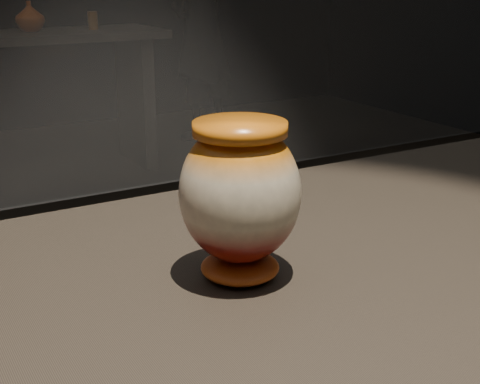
# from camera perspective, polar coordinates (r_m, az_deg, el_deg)

# --- Properties ---
(main_vase) EXTENTS (0.15, 0.15, 0.20)m
(main_vase) POSITION_cam_1_polar(r_m,az_deg,el_deg) (0.80, 0.00, -0.24)
(main_vase) COLOR #671009
(main_vase) RESTS_ON display_plinth
(back_shelf) EXTENTS (2.00, 0.60, 0.90)m
(back_shelf) POSITION_cam_1_polar(r_m,az_deg,el_deg) (4.33, -19.70, 9.11)
(back_shelf) COLOR black
(back_shelf) RESTS_ON ground
(back_vase_mid) EXTENTS (0.23, 0.23, 0.18)m
(back_vase_mid) POSITION_cam_1_polar(r_m,az_deg,el_deg) (4.37, -17.51, 14.11)
(back_vase_mid) COLOR #671009
(back_vase_mid) RESTS_ON back_shelf
(back_vase_right) EXTENTS (0.06, 0.06, 0.11)m
(back_vase_right) POSITION_cam_1_polar(r_m,az_deg,el_deg) (4.43, -12.45, 14.12)
(back_vase_right) COLOR #8C5A14
(back_vase_right) RESTS_ON back_shelf
(visitor) EXTENTS (0.73, 0.66, 1.69)m
(visitor) POSITION_cam_1_polar(r_m,az_deg,el_deg) (5.19, -3.33, 13.84)
(visitor) COLOR black
(visitor) RESTS_ON ground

